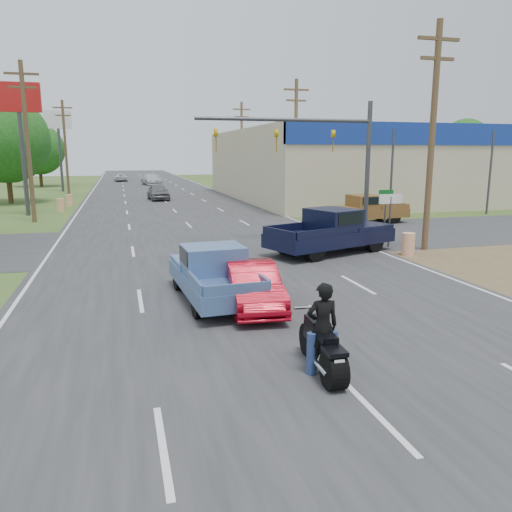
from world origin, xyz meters
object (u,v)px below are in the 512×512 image
object	(u,v)px
distant_car_grey	(158,192)
distant_car_white	(121,178)
motorcycle	(323,350)
blue_pickup	(213,272)
red_convertible	(252,286)
brown_pickup	(363,209)
distant_car_silver	(151,180)
rider	(322,331)
navy_pickup	(333,231)

from	to	relation	value
distant_car_grey	distant_car_white	distance (m)	34.92
motorcycle	blue_pickup	xyz separation A→B (m)	(-1.15, 5.86, 0.31)
red_convertible	distant_car_white	bearing A→B (deg)	97.82
brown_pickup	red_convertible	bearing A→B (deg)	140.03
motorcycle	distant_car_silver	xyz separation A→B (m)	(0.62, 64.11, 0.24)
motorcycle	distant_car_grey	xyz separation A→B (m)	(-0.23, 40.09, 0.21)
red_convertible	distant_car_white	world-z (taller)	red_convertible
distant_car_white	blue_pickup	bearing A→B (deg)	90.28
distant_car_grey	distant_car_white	xyz separation A→B (m)	(-3.29, 34.76, -0.15)
red_convertible	distant_car_grey	distance (m)	35.41
red_convertible	rider	world-z (taller)	rider
red_convertible	distant_car_grey	xyz separation A→B (m)	(0.00, 35.41, 0.09)
motorcycle	navy_pickup	world-z (taller)	navy_pickup
motorcycle	distant_car_white	world-z (taller)	motorcycle
motorcycle	blue_pickup	size ratio (longest dim) A/B	0.46
rider	brown_pickup	world-z (taller)	rider
brown_pickup	distant_car_white	bearing A→B (deg)	11.47
blue_pickup	distant_car_grey	size ratio (longest dim) A/B	1.18
blue_pickup	distant_car_white	xyz separation A→B (m)	(-2.37, 68.99, -0.25)
rider	blue_pickup	xyz separation A→B (m)	(-1.15, 5.79, -0.06)
blue_pickup	motorcycle	bearing A→B (deg)	-82.40
motorcycle	distant_car_grey	world-z (taller)	distant_car_grey
red_convertible	blue_pickup	distance (m)	1.51
blue_pickup	navy_pickup	bearing A→B (deg)	38.23
distant_car_grey	distant_car_silver	bearing A→B (deg)	83.42
motorcycle	rider	world-z (taller)	rider
distant_car_grey	brown_pickup	bearing A→B (deg)	-64.66
distant_car_grey	distant_car_silver	distance (m)	24.04
blue_pickup	distant_car_white	world-z (taller)	blue_pickup
rider	distant_car_white	world-z (taller)	rider
distant_car_white	distant_car_silver	bearing A→B (deg)	109.39
distant_car_silver	distant_car_white	bearing A→B (deg)	101.12
navy_pickup	distant_car_silver	world-z (taller)	navy_pickup
red_convertible	navy_pickup	xyz separation A→B (m)	(5.57, 6.97, 0.35)
brown_pickup	distant_car_grey	xyz separation A→B (m)	(-11.43, 19.89, -0.16)
rider	brown_pickup	xyz separation A→B (m)	(11.19, 20.13, 0.00)
red_convertible	distant_car_silver	distance (m)	59.44
motorcycle	blue_pickup	world-z (taller)	blue_pickup
brown_pickup	distant_car_white	size ratio (longest dim) A/B	1.31
motorcycle	red_convertible	bearing A→B (deg)	95.29
rider	motorcycle	bearing A→B (deg)	90.00
motorcycle	blue_pickup	bearing A→B (deg)	103.54
blue_pickup	distant_car_white	distance (m)	69.03
motorcycle	rider	bearing A→B (deg)	90.00
blue_pickup	distant_car_silver	world-z (taller)	blue_pickup
brown_pickup	distant_car_silver	world-z (taller)	brown_pickup
distant_car_grey	distant_car_white	bearing A→B (deg)	90.85
motorcycle	rider	xyz separation A→B (m)	(0.00, 0.07, 0.37)
navy_pickup	distant_car_grey	size ratio (longest dim) A/B	1.47
brown_pickup	rider	bearing A→B (deg)	147.32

